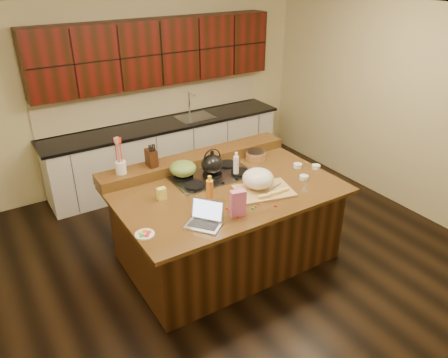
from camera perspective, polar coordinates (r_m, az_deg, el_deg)
room at (r=4.55m, az=0.34°, el=3.68°), size 5.52×5.02×2.72m
island at (r=4.97m, az=0.31°, el=-5.73°), size 2.40×1.60×0.92m
back_ledge at (r=5.26m, az=-3.77°, el=2.54°), size 2.40×0.30×0.12m
cooktop at (r=4.96m, az=-1.53°, el=0.45°), size 0.92×0.52×0.05m
back_counter at (r=6.65m, az=-7.86°, el=7.76°), size 3.70×0.66×2.40m
kettle at (r=4.90m, az=-1.56°, el=1.93°), size 0.30×0.30×0.22m
green_bowl at (r=4.89m, az=-5.36°, el=1.37°), size 0.36×0.36×0.17m
laptop at (r=4.09m, az=-2.46°, el=-5.13°), size 0.39×0.40×0.22m
oil_bottle at (r=4.36m, az=-1.87°, el=-1.79°), size 0.09×0.09×0.27m
vinegar_bottle at (r=4.92m, az=1.58°, el=1.62°), size 0.08×0.08×0.25m
wooden_tray at (r=4.65m, az=4.66°, el=-0.31°), size 0.67×0.55×0.24m
ramekin_a at (r=4.98m, az=10.40°, el=0.20°), size 0.13×0.13×0.04m
ramekin_b at (r=5.26m, az=11.94°, el=1.57°), size 0.13×0.13×0.04m
ramekin_c at (r=5.25m, az=9.60°, el=1.75°), size 0.12×0.12×0.04m
strainer_bowl at (r=5.39m, az=4.16°, el=3.03°), size 0.27×0.27×0.09m
kitchen_timer at (r=4.76m, az=10.50°, el=-0.97°), size 0.10×0.10×0.07m
pink_bag at (r=4.18m, az=1.85°, el=-3.19°), size 0.16×0.11×0.27m
candy_plate at (r=4.02m, az=-10.31°, el=-7.12°), size 0.23×0.23×0.01m
package_box at (r=4.53m, az=-8.15°, el=-1.89°), size 0.09×0.07×0.13m
utensil_crock at (r=4.88m, az=-13.32°, el=1.48°), size 0.16×0.16×0.14m
knife_block at (r=4.98m, az=-9.47°, el=2.74°), size 0.10×0.16×0.19m
gumdrop_0 at (r=4.42m, az=4.61°, el=-3.29°), size 0.02×0.02×0.02m
gumdrop_1 at (r=4.24m, az=1.59°, el=-4.68°), size 0.02×0.02×0.02m
gumdrop_2 at (r=4.20m, az=1.84°, el=-5.02°), size 0.02×0.02×0.02m
gumdrop_3 at (r=4.35m, az=3.69°, el=-3.80°), size 0.02×0.02×0.02m
gumdrop_4 at (r=4.41m, az=6.84°, el=-3.50°), size 0.02×0.02×0.02m
gumdrop_5 at (r=4.37m, az=1.23°, el=-3.62°), size 0.02×0.02×0.02m
gumdrop_6 at (r=4.33m, az=0.57°, el=-3.88°), size 0.02×0.02×0.02m
gumdrop_7 at (r=4.35m, az=1.20°, el=-3.75°), size 0.02×0.02×0.02m
gumdrop_8 at (r=4.34m, az=0.37°, el=-3.82°), size 0.02×0.02×0.02m
gumdrop_9 at (r=4.34m, az=3.85°, el=-3.89°), size 0.02×0.02×0.02m
gumdrop_10 at (r=4.30m, az=1.59°, el=-4.17°), size 0.02×0.02×0.02m
gumdrop_11 at (r=4.24m, az=1.63°, el=-4.62°), size 0.02×0.02×0.02m
gumdrop_12 at (r=4.28m, az=0.72°, el=-4.33°), size 0.02×0.02×0.02m
gumdrop_13 at (r=4.38m, az=4.15°, el=-3.58°), size 0.02×0.02×0.02m
gumdrop_14 at (r=4.41m, az=6.69°, el=-3.49°), size 0.02×0.02×0.02m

